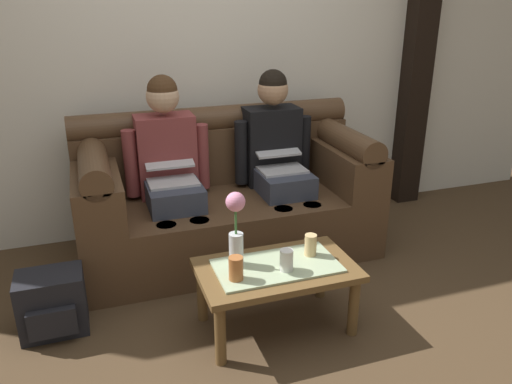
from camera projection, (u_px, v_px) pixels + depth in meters
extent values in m
plane|color=#4C3823|center=(289.00, 347.00, 2.60)|extent=(14.00, 14.00, 0.00)
cube|color=silver|center=(202.00, 30.00, 3.57)|extent=(6.00, 0.12, 2.90)
cube|color=black|center=(420.00, 27.00, 3.98)|extent=(0.20, 0.20, 2.90)
cube|color=#513823|center=(229.00, 224.00, 3.49)|extent=(1.95, 0.88, 0.42)
cube|color=#513823|center=(215.00, 154.00, 3.63)|extent=(1.95, 0.22, 0.40)
cylinder|color=#513823|center=(214.00, 119.00, 3.54)|extent=(1.95, 0.18, 0.18)
cube|color=#513823|center=(97.00, 191.00, 3.11)|extent=(0.28, 0.88, 0.28)
cylinder|color=#513823|center=(93.00, 162.00, 3.04)|extent=(0.18, 0.88, 0.18)
cube|color=#513823|center=(341.00, 164.00, 3.62)|extent=(0.28, 0.88, 0.28)
cylinder|color=#513823|center=(342.00, 139.00, 3.55)|extent=(0.18, 0.88, 0.18)
cube|color=#383D4C|center=(174.00, 195.00, 3.22)|extent=(0.34, 0.40, 0.15)
cylinder|color=#383D4C|center=(169.00, 256.00, 3.07)|extent=(0.12, 0.12, 0.42)
cylinder|color=#383D4C|center=(201.00, 251.00, 3.13)|extent=(0.12, 0.12, 0.42)
cube|color=brown|center=(166.00, 155.00, 3.36)|extent=(0.38, 0.22, 0.54)
cylinder|color=brown|center=(131.00, 164.00, 3.26)|extent=(0.09, 0.09, 0.44)
cylinder|color=brown|center=(202.00, 157.00, 3.41)|extent=(0.09, 0.09, 0.44)
sphere|color=tan|center=(163.00, 96.00, 3.20)|extent=(0.21, 0.21, 0.21)
sphere|color=#472D19|center=(162.00, 90.00, 3.19)|extent=(0.19, 0.19, 0.19)
cube|color=silver|center=(173.00, 182.00, 3.21)|extent=(0.31, 0.22, 0.02)
cube|color=silver|center=(168.00, 159.00, 3.29)|extent=(0.31, 0.21, 0.07)
cube|color=black|center=(169.00, 160.00, 3.29)|extent=(0.27, 0.18, 0.06)
cube|color=#383D4C|center=(283.00, 182.00, 3.45)|extent=(0.34, 0.40, 0.15)
cylinder|color=#383D4C|center=(283.00, 238.00, 3.29)|extent=(0.12, 0.12, 0.42)
cylinder|color=#383D4C|center=(311.00, 234.00, 3.35)|extent=(0.12, 0.12, 0.42)
cube|color=black|center=(271.00, 145.00, 3.59)|extent=(0.38, 0.22, 0.54)
cylinder|color=black|center=(241.00, 153.00, 3.49)|extent=(0.09, 0.09, 0.44)
cylinder|color=black|center=(304.00, 147.00, 3.63)|extent=(0.09, 0.09, 0.44)
sphere|color=tan|center=(273.00, 90.00, 3.43)|extent=(0.21, 0.21, 0.21)
sphere|color=black|center=(273.00, 84.00, 3.41)|extent=(0.19, 0.19, 0.19)
cube|color=silver|center=(282.00, 170.00, 3.43)|extent=(0.31, 0.22, 0.02)
cube|color=silver|center=(276.00, 149.00, 3.51)|extent=(0.31, 0.21, 0.06)
cube|color=black|center=(276.00, 150.00, 3.50)|extent=(0.27, 0.18, 0.05)
cube|color=brown|center=(277.00, 270.00, 2.64)|extent=(0.82, 0.49, 0.04)
cube|color=#B2C69E|center=(277.00, 266.00, 2.63)|extent=(0.64, 0.34, 0.01)
cylinder|color=brown|center=(220.00, 335.00, 2.43)|extent=(0.06, 0.06, 0.33)
cylinder|color=brown|center=(354.00, 307.00, 2.64)|extent=(0.06, 0.06, 0.33)
cylinder|color=brown|center=(202.00, 293.00, 2.77)|extent=(0.06, 0.06, 0.33)
cylinder|color=brown|center=(321.00, 271.00, 2.98)|extent=(0.06, 0.06, 0.33)
cylinder|color=silver|center=(236.00, 249.00, 2.60)|extent=(0.07, 0.07, 0.18)
cylinder|color=#3D7538|center=(236.00, 221.00, 2.54)|extent=(0.01, 0.01, 0.14)
sphere|color=pink|center=(235.00, 202.00, 2.50)|extent=(0.10, 0.10, 0.10)
cylinder|color=white|center=(286.00, 260.00, 2.56)|extent=(0.07, 0.07, 0.11)
cylinder|color=#DBB77A|center=(311.00, 245.00, 2.71)|extent=(0.06, 0.06, 0.12)
cylinder|color=#B26633|center=(236.00, 268.00, 2.47)|extent=(0.07, 0.07, 0.12)
cube|color=black|center=(52.00, 303.00, 2.68)|extent=(0.34, 0.24, 0.34)
cube|color=black|center=(53.00, 323.00, 2.57)|extent=(0.24, 0.05, 0.15)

